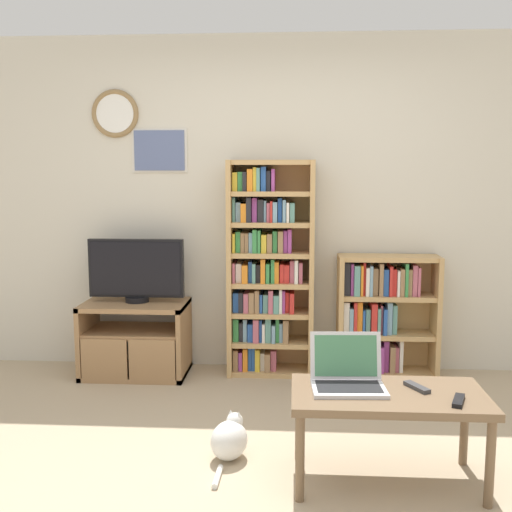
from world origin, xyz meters
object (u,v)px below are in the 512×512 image
television (136,270)px  laptop (347,375)px  bookshelf_short (380,315)px  cat (230,439)px  tv_stand (135,338)px  remote_far_from_laptop (417,387)px  bookshelf_tall (267,270)px  remote_near_laptop (458,401)px  coffee_table (388,403)px

television → laptop: size_ratio=1.93×
bookshelf_short → laptop: 1.66m
laptop → cat: size_ratio=0.81×
tv_stand → television: size_ratio=1.08×
remote_far_from_laptop → tv_stand: bearing=112.6°
bookshelf_tall → remote_near_laptop: (0.99, -1.77, -0.33)m
laptop → remote_near_laptop: bearing=-22.5°
remote_far_from_laptop → coffee_table: bearing=171.1°
bookshelf_short → remote_near_laptop: 1.79m
coffee_table → television: bearing=136.9°
bookshelf_tall → coffee_table: bookshelf_tall is taller
tv_stand → bookshelf_short: 1.89m
bookshelf_tall → remote_near_laptop: size_ratio=9.95×
bookshelf_tall → remote_far_from_laptop: size_ratio=10.17×
television → bookshelf_tall: 1.00m
television → bookshelf_short: 1.90m
coffee_table → remote_near_laptop: 0.34m
remote_far_from_laptop → laptop: bearing=150.1°
bookshelf_short → remote_near_laptop: (0.11, -1.79, 0.01)m
bookshelf_short → cat: size_ratio=1.98×
remote_near_laptop → cat: 1.22m
remote_near_laptop → television: bearing=-19.6°
coffee_table → cat: size_ratio=2.05×
coffee_table → remote_near_laptop: remote_near_laptop is taller
television → bookshelf_tall: bearing=5.1°
remote_near_laptop → bookshelf_tall: bearing=-40.1°
tv_stand → bookshelf_tall: 1.14m
bookshelf_tall → remote_far_from_laptop: (0.83, -1.60, -0.33)m
tv_stand → bookshelf_tall: bearing=7.1°
bookshelf_tall → coffee_table: bearing=-67.6°
bookshelf_short → coffee_table: 1.68m
television → coffee_table: 2.33m
bookshelf_tall → bookshelf_short: size_ratio=1.77×
coffee_table → laptop: size_ratio=2.53×
tv_stand → coffee_table: tv_stand is taller
coffee_table → laptop: laptop is taller
coffee_table → laptop: 0.24m
bookshelf_short → remote_far_from_laptop: size_ratio=5.75×
bookshelf_short → cat: bookshelf_short is taller
bookshelf_tall → bookshelf_short: bookshelf_tall is taller
tv_stand → coffee_table: size_ratio=0.82×
tv_stand → laptop: bearing=-44.7°
tv_stand → remote_far_from_laptop: bearing=-38.9°
coffee_table → laptop: (-0.20, 0.06, 0.12)m
remote_near_laptop → remote_far_from_laptop: bearing=-26.1°
remote_near_laptop → tv_stand: bearing=-18.9°
cat → bookshelf_tall: bearing=108.4°
bookshelf_short → laptop: (-0.39, -1.61, 0.07)m
laptop → cat: (-0.61, 0.13, -0.42)m
laptop → remote_far_from_laptop: bearing=-4.5°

